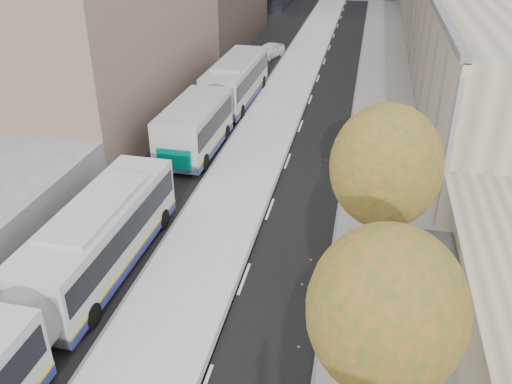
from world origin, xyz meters
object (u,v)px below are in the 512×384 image
(bus_shelter, at_px, (435,273))
(distant_car, at_px, (269,51))
(bus_near, at_px, (47,297))
(bus_far, at_px, (221,97))

(bus_shelter, xyz_separation_m, distant_car, (-13.00, 37.30, -1.45))
(bus_near, bearing_deg, bus_far, 90.32)
(bus_shelter, distance_m, distant_car, 39.52)
(bus_far, relative_size, distant_car, 4.46)
(bus_near, relative_size, bus_far, 0.94)
(bus_near, height_order, distant_car, bus_near)
(bus_shelter, relative_size, bus_near, 0.24)
(bus_shelter, distance_m, bus_far, 23.03)
(bus_near, bearing_deg, distant_car, 90.60)
(bus_near, distance_m, bus_far, 22.47)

